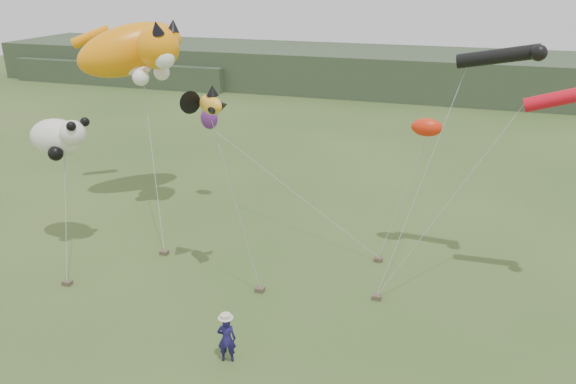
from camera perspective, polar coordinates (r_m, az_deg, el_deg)
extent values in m
plane|color=#385123|center=(18.97, -5.48, -16.18)|extent=(120.00, 120.00, 0.00)
cube|color=#2D3D28|center=(59.80, 11.76, 11.85)|extent=(90.00, 12.00, 4.00)
cube|color=#2D3D28|center=(67.23, -15.49, 11.91)|extent=(25.00, 8.00, 2.50)
imported|color=#1C1655|center=(18.32, -6.25, -14.60)|extent=(0.67, 0.53, 1.62)
cube|color=brown|center=(25.32, -12.46, -6.01)|extent=(0.34, 0.27, 0.18)
cube|color=brown|center=(22.07, -2.88, -9.86)|extent=(0.34, 0.27, 0.18)
cube|color=brown|center=(21.84, 9.02, -10.50)|extent=(0.34, 0.27, 0.18)
cube|color=brown|center=(24.11, -21.51, -8.58)|extent=(0.34, 0.27, 0.18)
cube|color=brown|center=(24.47, 9.17, -6.78)|extent=(0.34, 0.27, 0.18)
ellipsoid|color=orange|center=(29.91, -15.70, 13.74)|extent=(5.89, 5.66, 3.54)
sphere|color=orange|center=(27.77, -13.06, 14.13)|extent=(2.00, 2.00, 2.00)
cone|color=black|center=(27.03, -13.20, 15.95)|extent=(0.62, 0.76, 0.75)
cone|color=black|center=(27.88, -11.61, 16.22)|extent=(0.62, 0.72, 0.71)
sphere|color=white|center=(27.32, -12.51, 13.12)|extent=(1.00, 1.00, 1.00)
ellipsoid|color=white|center=(29.63, -15.51, 11.95)|extent=(1.95, 0.98, 0.61)
sphere|color=white|center=(27.74, -14.73, 11.18)|extent=(0.78, 0.78, 0.78)
sphere|color=white|center=(28.94, -12.72, 11.76)|extent=(0.78, 0.78, 0.78)
cylinder|color=orange|center=(32.22, -19.38, 14.65)|extent=(2.07, 1.51, 1.21)
ellipsoid|color=yellow|center=(20.45, -7.86, 8.79)|extent=(1.40, 1.23, 0.72)
cone|color=black|center=(21.19, -10.32, 9.09)|extent=(1.02, 1.07, 0.84)
cone|color=black|center=(20.30, -7.69, 10.19)|extent=(0.47, 0.47, 0.37)
cone|color=black|center=(19.94, -7.68, 8.19)|extent=(0.50, 0.52, 0.37)
cone|color=black|center=(20.77, -6.58, 8.78)|extent=(0.50, 0.52, 0.37)
cylinder|color=black|center=(22.59, 20.56, 12.78)|extent=(3.01, 0.84, 1.08)
sphere|color=black|center=(22.19, 24.13, 12.77)|extent=(0.58, 0.58, 0.58)
cylinder|color=red|center=(21.90, 26.44, 8.65)|extent=(2.77, 0.58, 1.29)
ellipsoid|color=white|center=(25.92, -22.45, 5.14)|extent=(2.42, 1.61, 1.61)
sphere|color=white|center=(24.96, -21.03, 5.61)|extent=(1.07, 1.07, 1.07)
sphere|color=black|center=(24.43, -21.17, 6.25)|extent=(0.39, 0.39, 0.39)
sphere|color=black|center=(24.95, -19.94, 6.71)|extent=(0.39, 0.39, 0.39)
sphere|color=black|center=(25.23, -22.53, 3.65)|extent=(0.63, 0.63, 0.63)
sphere|color=black|center=(26.66, -23.18, 4.65)|extent=(0.63, 0.63, 0.63)
ellipsoid|color=red|center=(23.61, 13.93, 6.40)|extent=(1.27, 0.74, 0.74)
ellipsoid|color=#602376|center=(29.22, -8.01, 7.42)|extent=(0.92, 0.61, 1.12)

